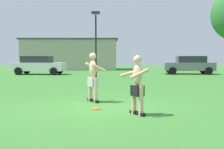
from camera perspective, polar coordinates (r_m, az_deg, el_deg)
ground_plane at (r=9.04m, az=-2.35°, el=-6.47°), size 80.00×80.00×0.00m
player_near at (r=7.83m, az=4.97°, el=-1.89°), size 0.76×0.66×1.61m
player_in_gray at (r=10.02m, az=-3.74°, el=-0.30°), size 0.75×0.79×1.70m
frisbee at (r=8.72m, az=-3.17°, el=-6.76°), size 0.27×0.27×0.03m
car_gray_near_post at (r=26.31m, az=14.88°, el=1.88°), size 4.42×2.27×1.58m
car_white_mid_lot at (r=25.73m, az=-14.15°, el=1.85°), size 4.46×2.38×1.58m
lamp_post at (r=21.01m, az=-3.19°, el=7.50°), size 0.60×0.24×4.76m
outbuilding_behind_lot at (r=34.63m, az=-8.08°, el=3.94°), size 10.97×5.61×3.54m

